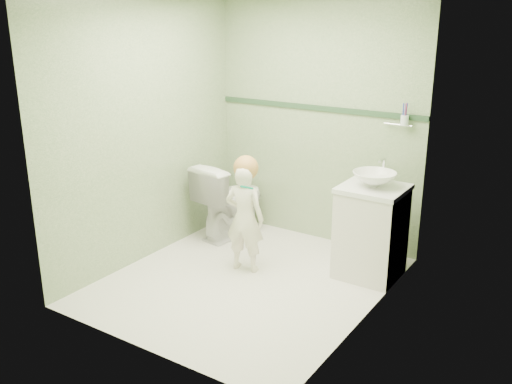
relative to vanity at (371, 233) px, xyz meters
The scene contains 12 objects.
ground 1.16m from the vanity, 140.19° to the right, with size 2.50×2.50×0.00m, color white.
room_shell 1.35m from the vanity, 140.19° to the right, with size 2.50×2.54×2.40m.
trim_stripe 1.38m from the vanity, 147.36° to the left, with size 2.20×0.02×0.05m, color #2C4A2F.
vanity is the anchor object (origin of this frame).
counter 0.41m from the vanity, ahead, with size 0.54×0.52×0.04m, color white.
basin 0.49m from the vanity, ahead, with size 0.37×0.37×0.13m, color white.
faucet 0.60m from the vanity, 90.00° to the left, with size 0.03×0.13×0.18m.
cup_holder 1.05m from the vanity, 83.69° to the left, with size 0.26×0.07×0.21m.
toilet 1.58m from the vanity, behind, with size 0.44×0.77×0.79m, color white.
toddler 1.12m from the vanity, 153.23° to the right, with size 0.36×0.24×0.99m, color white.
hair_cap 1.23m from the vanity, 154.39° to the right, with size 0.22×0.22×0.22m, color #BA8341.
teal_toothbrush 1.17m from the vanity, 145.81° to the right, with size 0.11×0.14×0.08m.
Camera 1 is at (2.50, -3.68, 2.26)m, focal length 39.60 mm.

